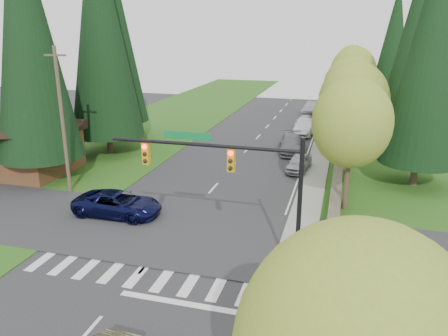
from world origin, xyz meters
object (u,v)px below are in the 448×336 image
at_px(parked_car_e, 311,108).
at_px(parked_car_b, 292,144).
at_px(parked_car_a, 299,163).
at_px(parked_car_c, 305,127).
at_px(parked_car_d, 304,121).
at_px(suv_navy, 118,204).

bearing_deg(parked_car_e, parked_car_b, -86.99).
bearing_deg(parked_car_a, parked_car_c, 99.85).
height_order(parked_car_d, parked_car_e, parked_car_e).
distance_m(suv_navy, parked_car_d, 30.16).
relative_size(parked_car_b, parked_car_e, 1.00).
xyz_separation_m(parked_car_d, parked_car_e, (0.07, 9.05, 0.11)).
xyz_separation_m(suv_navy, parked_car_e, (8.52, 38.00, 0.03)).
relative_size(suv_navy, parked_car_d, 1.38).
bearing_deg(parked_car_c, suv_navy, -103.89).
xyz_separation_m(parked_car_c, parked_car_d, (-0.51, 3.84, -0.15)).
bearing_deg(parked_car_b, parked_car_c, 78.26).
bearing_deg(parked_car_b, suv_navy, -123.74).
height_order(parked_car_a, parked_car_d, parked_car_a).
bearing_deg(parked_car_a, parked_car_d, 100.77).
height_order(parked_car_b, parked_car_e, parked_car_e).
bearing_deg(parked_car_a, parked_car_b, 109.77).
xyz_separation_m(suv_navy, parked_car_c, (8.95, 25.11, 0.06)).
distance_m(parked_car_c, parked_car_d, 3.88).
relative_size(suv_navy, parked_car_e, 1.00).
distance_m(suv_navy, parked_car_a, 15.47).
bearing_deg(parked_car_e, parked_car_d, -87.25).
bearing_deg(parked_car_b, parked_car_a, -84.56).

